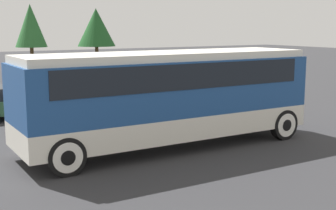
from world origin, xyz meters
TOP-DOWN VIEW (x-y plane):
  - ground_plane at (0.00, 0.00)m, footprint 120.00×120.00m
  - tour_bus at (0.10, 0.00)m, footprint 9.34×2.60m
  - parked_car_near at (1.37, 6.09)m, footprint 4.18×1.91m
  - parked_car_mid at (-2.58, 7.42)m, footprint 4.10×1.96m
  - tree_left at (7.25, 23.12)m, footprint 3.02×3.02m
  - tree_center at (2.36, 24.32)m, footprint 2.42×2.42m

SIDE VIEW (x-z plane):
  - ground_plane at x=0.00m, z-range 0.00..0.00m
  - parked_car_mid at x=-2.58m, z-range 0.01..1.34m
  - parked_car_near at x=1.37m, z-range -0.01..1.41m
  - tour_bus at x=0.10m, z-range 0.30..3.28m
  - tree_left at x=7.25m, z-range 1.06..6.23m
  - tree_center at x=2.36m, z-range 1.06..6.49m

